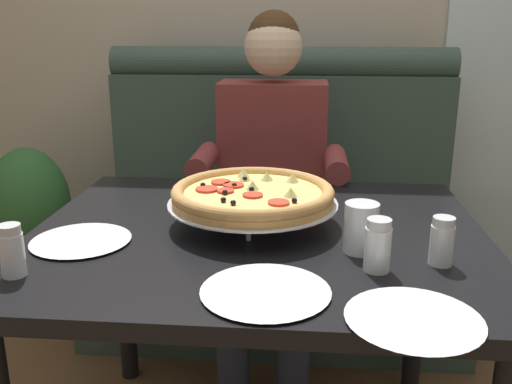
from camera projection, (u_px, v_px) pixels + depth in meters
booth_bench at (276, 225)px, 2.41m from camera, size 1.50×0.78×1.13m
dining_table at (258, 263)px, 1.44m from camera, size 1.14×0.94×0.73m
diner_main at (271, 170)px, 2.07m from camera, size 0.54×0.64×1.27m
pizza at (253, 195)px, 1.44m from camera, size 0.44×0.44×0.11m
shaker_oregano at (378, 249)px, 1.18m from camera, size 0.06×0.06×0.11m
shaker_pepper_flakes at (442, 245)px, 1.21m from camera, size 0.05×0.05×0.11m
shaker_parmesan at (12, 254)px, 1.15m from camera, size 0.05×0.05×0.11m
plate_near_left at (81, 238)px, 1.34m from camera, size 0.24×0.24×0.02m
plate_near_right at (414, 316)px, 0.98m from camera, size 0.24×0.24×0.02m
plate_far_side at (265, 289)px, 1.09m from camera, size 0.26×0.26×0.02m
drinking_glass at (361, 231)px, 1.27m from camera, size 0.08×0.08×0.12m
patio_chair at (474, 146)px, 3.36m from camera, size 0.43×0.42×0.86m
potted_plant at (31, 215)px, 2.57m from camera, size 0.36×0.36×0.70m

